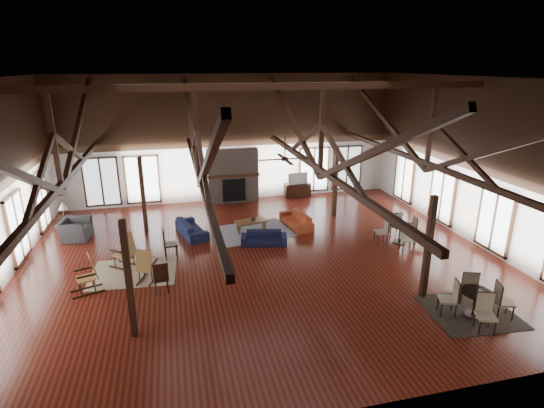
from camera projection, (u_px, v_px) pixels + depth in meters
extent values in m
plane|color=maroon|center=(262.00, 259.00, 14.67)|extent=(16.00, 16.00, 0.00)
cube|color=black|center=(261.00, 78.00, 12.78)|extent=(16.00, 14.00, 0.02)
cube|color=white|center=(231.00, 139.00, 20.19)|extent=(16.00, 0.02, 6.00)
cube|color=white|center=(348.00, 273.00, 7.26)|extent=(16.00, 0.02, 6.00)
cube|color=white|center=(475.00, 162.00, 15.50)|extent=(0.02, 14.00, 6.00)
cube|color=black|center=(261.00, 87.00, 12.86)|extent=(15.60, 0.18, 0.22)
cube|color=black|center=(61.00, 185.00, 12.38)|extent=(0.16, 13.70, 0.18)
cube|color=black|center=(54.00, 139.00, 11.96)|extent=(0.14, 0.14, 2.70)
cube|color=black|center=(78.00, 126.00, 15.23)|extent=(0.15, 7.07, 3.12)
cube|color=black|center=(14.00, 172.00, 8.76)|extent=(0.15, 7.07, 3.12)
cube|color=black|center=(199.00, 177.00, 13.27)|extent=(0.16, 13.70, 0.18)
cube|color=black|center=(197.00, 134.00, 12.84)|extent=(0.14, 0.14, 2.70)
cube|color=black|center=(191.00, 123.00, 16.11)|extent=(0.15, 7.07, 3.12)
cube|color=black|center=(208.00, 162.00, 9.65)|extent=(0.15, 7.07, 3.12)
cube|color=black|center=(320.00, 170.00, 14.15)|extent=(0.16, 13.70, 0.18)
cube|color=black|center=(322.00, 129.00, 13.73)|extent=(0.14, 0.14, 2.70)
cube|color=black|center=(292.00, 120.00, 17.00)|extent=(0.15, 7.07, 3.12)
cube|color=black|center=(369.00, 154.00, 10.54)|extent=(0.15, 7.07, 3.12)
cube|color=black|center=(427.00, 163.00, 15.04)|extent=(0.16, 13.70, 0.18)
cube|color=black|center=(431.00, 125.00, 14.61)|extent=(0.14, 0.14, 2.70)
cube|color=black|center=(383.00, 117.00, 17.88)|extent=(0.15, 7.07, 3.12)
cube|color=black|center=(506.00, 147.00, 11.42)|extent=(0.15, 7.07, 3.12)
cube|color=black|center=(129.00, 280.00, 10.07)|extent=(0.16, 0.16, 3.05)
cube|color=black|center=(428.00, 248.00, 11.84)|extent=(0.16, 0.16, 3.05)
cube|color=black|center=(143.00, 196.00, 16.53)|extent=(0.16, 0.16, 3.05)
cube|color=black|center=(335.00, 183.00, 18.30)|extent=(0.16, 0.16, 3.05)
cube|color=#756459|center=(233.00, 175.00, 20.42)|extent=(2.40, 0.62, 2.60)
cube|color=black|center=(234.00, 190.00, 20.33)|extent=(1.10, 0.06, 1.10)
cube|color=#311C0E|center=(234.00, 176.00, 20.15)|extent=(2.50, 0.20, 0.12)
cylinder|color=black|center=(285.00, 147.00, 12.58)|extent=(0.04, 0.04, 0.70)
cylinder|color=black|center=(285.00, 159.00, 12.69)|extent=(0.20, 0.20, 0.10)
cube|color=black|center=(299.00, 158.00, 12.79)|extent=(0.70, 0.12, 0.02)
cube|color=black|center=(281.00, 156.00, 13.11)|extent=(0.12, 0.70, 0.02)
cube|color=black|center=(270.00, 160.00, 12.59)|extent=(0.70, 0.12, 0.02)
cube|color=black|center=(289.00, 162.00, 12.28)|extent=(0.12, 0.70, 0.02)
imported|color=#131635|center=(264.00, 238.00, 15.78)|extent=(1.80, 1.00, 0.49)
imported|color=#161C3D|center=(192.00, 228.00, 16.62)|extent=(2.11, 1.25, 0.58)
imported|color=#AC4121|center=(296.00, 220.00, 17.52)|extent=(1.99, 1.01, 0.56)
cube|color=brown|center=(251.00, 221.00, 16.90)|extent=(1.34, 0.88, 0.06)
cube|color=brown|center=(239.00, 230.00, 16.67)|extent=(0.06, 0.06, 0.41)
cube|color=brown|center=(238.00, 226.00, 17.05)|extent=(0.06, 0.06, 0.41)
cube|color=brown|center=(265.00, 227.00, 16.90)|extent=(0.06, 0.06, 0.41)
cube|color=brown|center=(263.00, 224.00, 17.28)|extent=(0.06, 0.06, 0.41)
imported|color=#B2B2B2|center=(253.00, 218.00, 16.86)|extent=(0.19, 0.19, 0.19)
imported|color=#2F2F32|center=(75.00, 229.00, 16.24)|extent=(1.31, 1.18, 0.76)
cube|color=black|center=(66.00, 224.00, 16.88)|extent=(0.49, 0.49, 0.66)
cylinder|color=black|center=(64.00, 212.00, 16.72)|extent=(0.08, 0.08, 0.39)
cone|color=beige|center=(63.00, 206.00, 16.63)|extent=(0.35, 0.35, 0.28)
cube|color=#A0813D|center=(124.00, 254.00, 13.94)|extent=(0.72, 0.73, 0.06)
cube|color=#A0813D|center=(128.00, 245.00, 13.73)|extent=(0.48, 0.55, 0.76)
cube|color=black|center=(120.00, 269.00, 13.88)|extent=(0.78, 0.60, 0.06)
cube|color=black|center=(130.00, 263.00, 14.27)|extent=(0.78, 0.60, 0.06)
cube|color=#A0813D|center=(147.00, 268.00, 13.11)|extent=(0.61, 0.59, 0.05)
cube|color=#A0813D|center=(143.00, 261.00, 12.80)|extent=(0.51, 0.34, 0.69)
cube|color=black|center=(142.00, 279.00, 13.25)|extent=(0.33, 0.82, 0.05)
cube|color=black|center=(155.00, 279.00, 13.21)|extent=(0.33, 0.82, 0.05)
cube|color=#A0813D|center=(86.00, 278.00, 12.39)|extent=(0.62, 0.63, 0.05)
cube|color=#A0813D|center=(93.00, 266.00, 12.40)|extent=(0.34, 0.55, 0.74)
cube|color=black|center=(89.00, 294.00, 12.35)|extent=(0.88, 0.33, 0.05)
cube|color=black|center=(87.00, 288.00, 12.70)|extent=(0.88, 0.33, 0.05)
cube|color=black|center=(171.00, 244.00, 14.58)|extent=(0.51, 0.51, 0.06)
cube|color=black|center=(164.00, 237.00, 14.42)|extent=(0.09, 0.47, 0.62)
cylinder|color=black|center=(171.00, 251.00, 14.66)|extent=(0.04, 0.04, 0.50)
cube|color=black|center=(161.00, 278.00, 12.39)|extent=(0.46, 0.46, 0.05)
cube|color=black|center=(161.00, 273.00, 12.13)|extent=(0.42, 0.08, 0.55)
cylinder|color=black|center=(162.00, 285.00, 12.46)|extent=(0.03, 0.03, 0.45)
cylinder|color=black|center=(477.00, 292.00, 11.14)|extent=(0.82, 0.82, 0.04)
cylinder|color=black|center=(475.00, 304.00, 11.25)|extent=(0.10, 0.10, 0.68)
cylinder|color=black|center=(473.00, 315.00, 11.36)|extent=(0.49, 0.49, 0.04)
cylinder|color=black|center=(401.00, 225.00, 15.77)|extent=(0.83, 0.83, 0.04)
cylinder|color=black|center=(400.00, 234.00, 15.88)|extent=(0.10, 0.10, 0.68)
cylinder|color=black|center=(399.00, 242.00, 15.98)|extent=(0.50, 0.50, 0.04)
imported|color=#B2B2B2|center=(481.00, 291.00, 11.08)|extent=(0.16, 0.16, 0.10)
imported|color=#B2B2B2|center=(399.00, 223.00, 15.83)|extent=(0.14, 0.14, 0.10)
cube|color=black|center=(297.00, 190.00, 21.52)|extent=(1.31, 0.49, 0.66)
imported|color=#B2B2B2|center=(297.00, 178.00, 21.32)|extent=(1.03, 0.25, 0.59)
cube|color=tan|center=(134.00, 272.00, 13.69)|extent=(2.78, 2.25, 0.01)
cube|color=#171F42|center=(253.00, 232.00, 17.03)|extent=(3.28, 2.67, 0.01)
cube|color=black|center=(469.00, 312.00, 11.52)|extent=(2.42, 2.23, 0.01)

